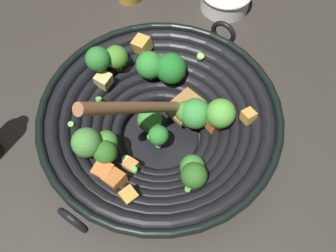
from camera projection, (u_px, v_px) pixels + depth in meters
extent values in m
plane|color=#332D28|center=(161.00, 138.00, 0.66)|extent=(4.00, 4.00, 0.00)
cylinder|color=black|center=(161.00, 137.00, 0.66)|extent=(0.14, 0.14, 0.01)
torus|color=black|center=(161.00, 133.00, 0.64)|extent=(0.20, 0.20, 0.03)
torus|color=black|center=(161.00, 130.00, 0.63)|extent=(0.24, 0.24, 0.03)
torus|color=black|center=(161.00, 127.00, 0.62)|extent=(0.27, 0.27, 0.03)
torus|color=black|center=(161.00, 125.00, 0.61)|extent=(0.30, 0.30, 0.03)
torus|color=black|center=(160.00, 122.00, 0.60)|extent=(0.34, 0.34, 0.03)
torus|color=black|center=(160.00, 118.00, 0.59)|extent=(0.37, 0.37, 0.03)
torus|color=black|center=(160.00, 115.00, 0.58)|extent=(0.40, 0.40, 0.03)
torus|color=black|center=(160.00, 112.00, 0.57)|extent=(0.42, 0.42, 0.01)
torus|color=black|center=(223.00, 33.00, 0.67)|extent=(0.04, 0.05, 0.05)
torus|color=black|center=(73.00, 220.00, 0.48)|extent=(0.04, 0.05, 0.05)
cylinder|color=#73A74A|center=(108.00, 159.00, 0.58)|extent=(0.02, 0.02, 0.02)
sphere|color=#2F6620|center=(105.00, 152.00, 0.55)|extent=(0.04, 0.04, 0.04)
cylinder|color=#669B36|center=(194.00, 123.00, 0.64)|extent=(0.02, 0.02, 0.01)
sphere|color=#3A903B|center=(196.00, 114.00, 0.62)|extent=(0.06, 0.06, 0.06)
cylinder|color=#799E4C|center=(150.00, 76.00, 0.67)|extent=(0.03, 0.03, 0.02)
sphere|color=#2F8731|center=(150.00, 65.00, 0.65)|extent=(0.05, 0.05, 0.05)
cylinder|color=#5F9F44|center=(150.00, 127.00, 0.64)|extent=(0.03, 0.02, 0.02)
sphere|color=#3F8A36|center=(150.00, 120.00, 0.62)|extent=(0.05, 0.05, 0.05)
cylinder|color=#68A346|center=(159.00, 142.00, 0.62)|extent=(0.02, 0.02, 0.02)
sphere|color=#2C7E2F|center=(158.00, 135.00, 0.60)|extent=(0.04, 0.04, 0.04)
cylinder|color=#7AA146|center=(193.00, 182.00, 0.55)|extent=(0.01, 0.02, 0.02)
sphere|color=#2D6421|center=(194.00, 175.00, 0.53)|extent=(0.04, 0.04, 0.04)
cylinder|color=#88B54E|center=(218.00, 122.00, 0.61)|extent=(0.02, 0.02, 0.02)
sphere|color=#58A93B|center=(221.00, 113.00, 0.58)|extent=(0.05, 0.05, 0.05)
cylinder|color=#69A144|center=(171.00, 79.00, 0.67)|extent=(0.02, 0.02, 0.02)
sphere|color=#1E7127|center=(171.00, 68.00, 0.64)|extent=(0.06, 0.06, 0.06)
cylinder|color=#6DA74D|center=(90.00, 151.00, 0.57)|extent=(0.02, 0.02, 0.02)
sphere|color=#47893A|center=(86.00, 143.00, 0.55)|extent=(0.05, 0.05, 0.05)
cylinder|color=#6BA34C|center=(109.00, 148.00, 0.59)|extent=(0.02, 0.02, 0.02)
sphere|color=#44852E|center=(106.00, 142.00, 0.57)|extent=(0.04, 0.04, 0.04)
cylinder|color=#549440|center=(101.00, 70.00, 0.63)|extent=(0.02, 0.02, 0.03)
sphere|color=#2D792D|center=(98.00, 59.00, 0.61)|extent=(0.05, 0.05, 0.05)
cylinder|color=#86BF4F|center=(186.00, 120.00, 0.65)|extent=(0.02, 0.03, 0.02)
sphere|color=#45872E|center=(187.00, 112.00, 0.62)|extent=(0.04, 0.04, 0.04)
cylinder|color=#6A9D40|center=(118.00, 67.00, 0.65)|extent=(0.02, 0.02, 0.02)
sphere|color=#478929|center=(116.00, 57.00, 0.63)|extent=(0.04, 0.04, 0.04)
cylinder|color=#79B551|center=(191.00, 172.00, 0.58)|extent=(0.02, 0.02, 0.02)
sphere|color=#3C822E|center=(192.00, 167.00, 0.56)|extent=(0.04, 0.04, 0.04)
cube|color=#C46921|center=(214.00, 121.00, 0.61)|extent=(0.04, 0.04, 0.03)
cube|color=#BE6D30|center=(115.00, 181.00, 0.55)|extent=(0.04, 0.05, 0.04)
cube|color=#DEB76C|center=(104.00, 80.00, 0.63)|extent=(0.04, 0.04, 0.03)
cube|color=gold|center=(142.00, 45.00, 0.65)|extent=(0.05, 0.04, 0.04)
cube|color=#DE9049|center=(130.00, 166.00, 0.59)|extent=(0.03, 0.03, 0.03)
cube|color=gold|center=(128.00, 196.00, 0.52)|extent=(0.03, 0.03, 0.03)
cube|color=gold|center=(248.00, 116.00, 0.58)|extent=(0.03, 0.03, 0.02)
cube|color=#CA6B34|center=(102.00, 171.00, 0.55)|extent=(0.04, 0.04, 0.03)
cylinder|color=#6BC651|center=(99.00, 99.00, 0.61)|extent=(0.02, 0.02, 0.01)
cylinder|color=#56B247|center=(80.00, 144.00, 0.55)|extent=(0.02, 0.02, 0.01)
cylinder|color=#56B247|center=(150.00, 137.00, 0.61)|extent=(0.01, 0.02, 0.01)
cylinder|color=#6BC651|center=(188.00, 189.00, 0.53)|extent=(0.02, 0.02, 0.01)
cylinder|color=#99D166|center=(126.00, 160.00, 0.59)|extent=(0.02, 0.02, 0.01)
cylinder|color=#99D166|center=(88.00, 151.00, 0.55)|extent=(0.01, 0.01, 0.00)
cylinder|color=#6BC651|center=(134.00, 170.00, 0.57)|extent=(0.01, 0.01, 0.01)
cylinder|color=#99D166|center=(200.00, 57.00, 0.65)|extent=(0.02, 0.02, 0.01)
cylinder|color=#56B247|center=(71.00, 124.00, 0.58)|extent=(0.01, 0.01, 0.01)
cube|color=#9E6B38|center=(184.00, 106.00, 0.64)|extent=(0.09, 0.08, 0.01)
cylinder|color=#96623D|center=(138.00, 108.00, 0.50)|extent=(0.17, 0.10, 0.20)
cylinder|color=#99D166|center=(225.00, 7.00, 0.81)|extent=(0.02, 0.02, 0.01)
cylinder|color=#56B247|center=(222.00, 5.00, 0.81)|extent=(0.02, 0.02, 0.01)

